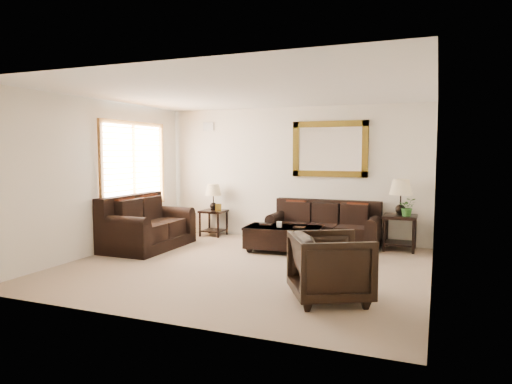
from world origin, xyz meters
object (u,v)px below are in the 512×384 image
at_px(end_table_right, 400,204).
at_px(coffee_table, 284,236).
at_px(sofa, 324,229).
at_px(loveseat, 145,228).
at_px(end_table_left, 213,202).
at_px(armchair, 330,264).

xyz_separation_m(end_table_right, coffee_table, (-1.92, -0.94, -0.56)).
bearing_deg(sofa, end_table_right, 3.15).
bearing_deg(loveseat, end_table_right, -70.92).
distance_m(loveseat, end_table_left, 1.74).
height_order(sofa, armchair, armchair).
height_order(sofa, end_table_left, end_table_left).
bearing_deg(sofa, armchair, -75.52).
bearing_deg(end_table_right, end_table_left, 179.35).
bearing_deg(loveseat, armchair, -114.27).
height_order(loveseat, armchair, loveseat).
relative_size(sofa, loveseat, 1.19).
bearing_deg(armchair, sofa, -13.70).
bearing_deg(loveseat, coffee_table, -76.63).
bearing_deg(end_table_left, end_table_right, -0.65).
relative_size(end_table_left, coffee_table, 0.79).
distance_m(loveseat, end_table_right, 4.73).
xyz_separation_m(end_table_left, armchair, (3.27, -3.34, -0.27)).
bearing_deg(coffee_table, end_table_right, 22.01).
distance_m(sofa, armchair, 3.33).
bearing_deg(end_table_right, armchair, -99.54).
distance_m(end_table_right, armchair, 3.37).
height_order(loveseat, coffee_table, loveseat).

